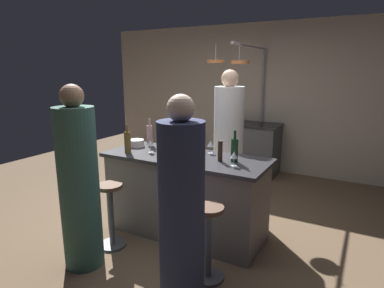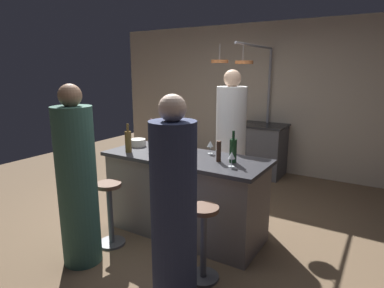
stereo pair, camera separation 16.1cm
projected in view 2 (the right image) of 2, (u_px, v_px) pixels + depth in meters
name	position (u px, v px, depth m)	size (l,w,h in m)	color
ground_plane	(185.00, 232.00, 3.69)	(9.00, 9.00, 0.00)	brown
back_wall	(271.00, 99.00, 5.76)	(6.40, 0.16, 2.60)	#BCAD99
kitchen_island	(185.00, 195.00, 3.59)	(1.80, 0.72, 0.90)	slate
stove_range	(261.00, 150.00, 5.62)	(0.80, 0.64, 0.89)	#47474C
chef	(231.00, 146.00, 4.19)	(0.38, 0.38, 1.81)	white
bar_stool_right	(203.00, 240.00, 2.79)	(0.28, 0.28, 0.68)	#4C4C51
guest_right	(174.00, 213.00, 2.42)	(0.35, 0.35, 1.64)	#262D4C
bar_stool_left	(110.00, 211.00, 3.36)	(0.28, 0.28, 0.68)	#4C4C51
guest_left	(77.00, 184.00, 2.97)	(0.36, 0.36, 1.69)	#33594C
overhead_pot_rack	(250.00, 80.00, 4.98)	(0.60, 1.49, 2.17)	gray
pepper_mill	(219.00, 151.00, 3.25)	(0.05, 0.05, 0.21)	#382319
wine_bottle_amber	(128.00, 141.00, 3.61)	(0.07, 0.07, 0.32)	brown
wine_bottle_red	(233.00, 150.00, 3.21)	(0.07, 0.07, 0.32)	#143319
wine_bottle_rose	(151.00, 135.00, 3.96)	(0.07, 0.07, 0.33)	#B78C8E
wine_glass_by_chef	(232.00, 156.00, 3.06)	(0.07, 0.07, 0.15)	silver
wine_glass_near_right_guest	(210.00, 144.00, 3.54)	(0.07, 0.07, 0.15)	silver
wine_glass_near_left_guest	(151.00, 143.00, 3.61)	(0.07, 0.07, 0.15)	silver
mixing_bowl_blue	(179.00, 152.00, 3.51)	(0.15, 0.15, 0.07)	#334C6B
mixing_bowl_ceramic	(138.00, 142.00, 3.93)	(0.19, 0.19, 0.08)	silver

